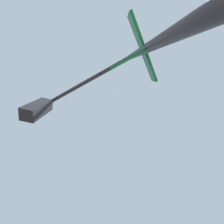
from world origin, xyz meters
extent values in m
cylinder|color=black|center=(-7.20, -6.90, 2.51)|extent=(0.12, 0.12, 5.02)
cylinder|color=black|center=(-6.39, -5.98, 4.62)|extent=(1.68, 1.89, 0.09)
cube|color=black|center=(-5.59, -5.06, 4.17)|extent=(0.28, 0.28, 0.80)
sphere|color=red|center=(-5.49, -4.95, 4.42)|extent=(0.18, 0.18, 0.18)
sphere|color=orange|center=(-5.49, -4.95, 4.17)|extent=(0.18, 0.18, 0.18)
sphere|color=green|center=(-5.49, -4.95, 3.92)|extent=(0.18, 0.18, 0.18)
cube|color=#0F5128|center=(-7.20, -6.90, 3.43)|extent=(0.76, 0.85, 0.20)
cube|color=#0F5128|center=(-7.20, -6.90, 3.65)|extent=(0.78, 0.69, 0.20)
camera|label=1|loc=(-6.87, -6.50, 1.74)|focal=18.15mm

